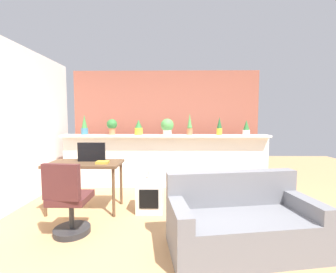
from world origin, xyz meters
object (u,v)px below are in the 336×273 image
Objects in this scene: potted_plant_5 at (219,126)px; potted_plant_6 at (246,128)px; office_chair at (69,204)px; vase_on_shelf at (151,174)px; potted_plant_3 at (167,126)px; tv_monitor at (92,152)px; potted_plant_4 at (190,126)px; potted_plant_2 at (139,128)px; potted_plant_1 at (112,126)px; potted_plant_0 at (84,126)px; couch at (241,223)px; book_on_desk at (102,162)px; desk at (85,168)px; side_cube_shelf at (150,195)px.

potted_plant_6 is (0.55, 0.02, -0.03)m from potted_plant_5.
vase_on_shelf is at bearing 40.55° from office_chair.
potted_plant_3 is 0.77× the size of tv_monitor.
vase_on_shelf is at bearing -119.58° from potted_plant_4.
potted_plant_3 is 0.75× the size of potted_plant_4.
potted_plant_2 is 1.63m from potted_plant_5.
tv_monitor is at bearing -92.00° from potted_plant_1.
potted_plant_0 is 1.35× the size of potted_plant_6.
potted_plant_4 is at bearing 99.89° from couch.
potted_plant_0 is at bearing 119.95° from book_on_desk.
tv_monitor is at bearing 151.09° from couch.
potted_plant_0 is 2.05m from vase_on_shelf.
potted_plant_2 is at bearing 61.70° from tv_monitor.
potted_plant_6 reaches higher than desk.
potted_plant_3 is at bearing 44.61° from desk.
potted_plant_0 is at bearing 179.20° from potted_plant_6.
vase_on_shelf is at bearing -137.58° from potted_plant_5.
potted_plant_1 is at bearing 179.74° from potted_plant_6.
potted_plant_6 reaches higher than couch.
tv_monitor is at bearing 174.79° from vase_on_shelf.
potted_plant_2 is at bearing 106.04° from side_cube_shelf.
potted_plant_2 is 0.34× the size of office_chair.
potted_plant_6 is (2.18, 0.02, -0.00)m from potted_plant_2.
potted_plant_5 reaches higher than potted_plant_1.
potted_plant_6 reaches higher than book_on_desk.
potted_plant_0 is 0.45× the size of office_chair.
couch is (2.56, -2.26, -0.99)m from potted_plant_0.
potted_plant_2 reaches higher than side_cube_shelf.
office_chair is at bearing -74.65° from potted_plant_0.
potted_plant_0 reaches higher than desk.
potted_plant_0 is 2.76m from potted_plant_5.
office_chair reaches higher than couch.
potted_plant_1 is 0.73× the size of potted_plant_4.
book_on_desk is at bearing -60.05° from potted_plant_0.
potted_plant_4 reaches higher than vase_on_shelf.
potted_plant_1 is at bearing 126.23° from side_cube_shelf.
potted_plant_0 is 0.37× the size of desk.
potted_plant_2 is at bearing 122.98° from couch.
potted_plant_1 is at bearing 84.37° from desk.
side_cube_shelf is 3.77× the size of vase_on_shelf.
desk is at bearing 179.69° from vase_on_shelf.
potted_plant_4 is at bearing 34.69° from tv_monitor.
office_chair is at bearing -90.67° from potted_plant_1.
potted_plant_3 reaches higher than potted_plant_2.
vase_on_shelf is (0.94, -0.09, -0.33)m from tv_monitor.
potted_plant_5 is 2.00× the size of book_on_desk.
potted_plant_1 is 2.41× the size of vase_on_shelf.
tv_monitor is 0.31m from book_on_desk.
potted_plant_3 is at bearing 60.36° from office_chair.
tv_monitor is (-0.59, -1.09, -0.34)m from potted_plant_2.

